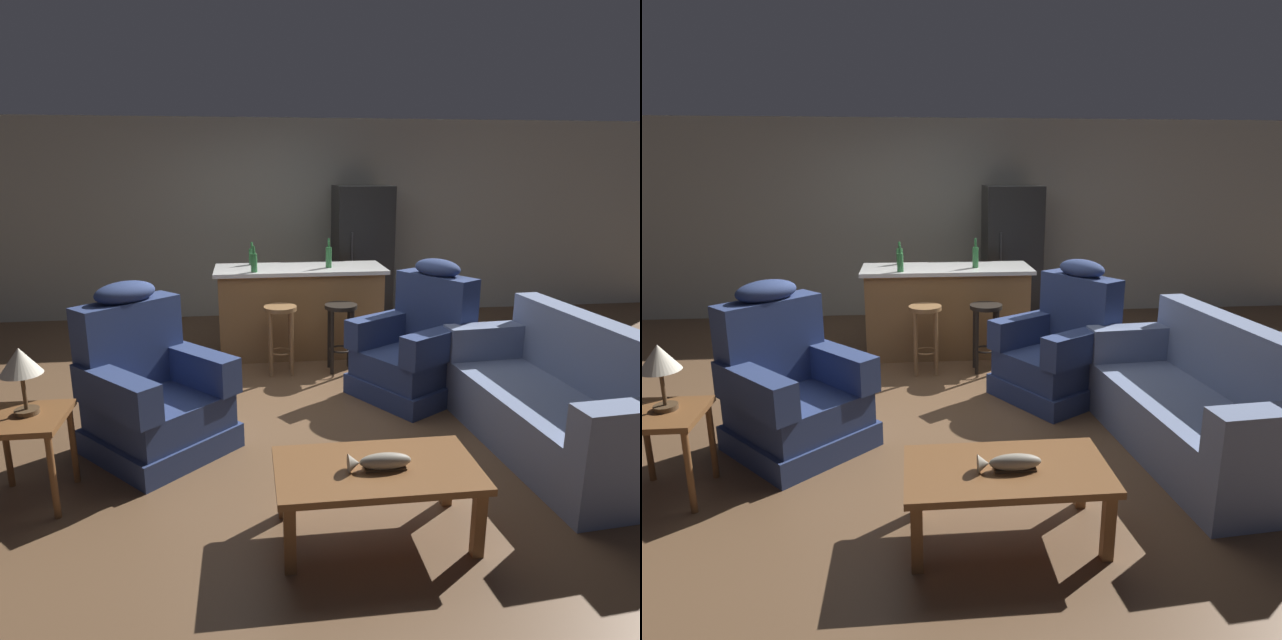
{
  "view_description": "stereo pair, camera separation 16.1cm",
  "coord_description": "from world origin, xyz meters",
  "views": [
    {
      "loc": [
        -0.55,
        -4.63,
        1.97
      ],
      "look_at": [
        0.03,
        -0.1,
        0.75
      ],
      "focal_mm": 32.0,
      "sensor_mm": 36.0,
      "label": 1
    },
    {
      "loc": [
        -0.39,
        -4.65,
        1.97
      ],
      "look_at": [
        0.03,
        -0.1,
        0.75
      ],
      "focal_mm": 32.0,
      "sensor_mm": 36.0,
      "label": 2
    }
  ],
  "objects": [
    {
      "name": "bottle_short_amber",
      "position": [
        -0.49,
        1.11,
        1.05
      ],
      "size": [
        0.07,
        0.07,
        0.26
      ],
      "color": "#2D6B38",
      "rests_on": "kitchen_island"
    },
    {
      "name": "coffee_table",
      "position": [
        0.1,
        -1.94,
        0.36
      ],
      "size": [
        1.1,
        0.6,
        0.42
      ],
      "color": "brown",
      "rests_on": "ground_plane"
    },
    {
      "name": "refrigerator",
      "position": [
        0.91,
        2.55,
        0.88
      ],
      "size": [
        0.7,
        0.69,
        1.76
      ],
      "color": "black",
      "rests_on": "ground_plane"
    },
    {
      "name": "end_table",
      "position": [
        -1.89,
        -1.35,
        0.46
      ],
      "size": [
        0.48,
        0.48,
        0.56
      ],
      "color": "brown",
      "rests_on": "ground_plane"
    },
    {
      "name": "fish_figurine",
      "position": [
        0.11,
        -1.97,
        0.46
      ],
      "size": [
        0.34,
        0.1,
        0.1
      ],
      "color": "#4C3823",
      "rests_on": "coffee_table"
    },
    {
      "name": "recliner_near_island",
      "position": [
        0.92,
        0.04,
        0.42
      ],
      "size": [
        1.16,
        1.16,
        1.2
      ],
      "rotation": [
        0.0,
        0.0,
        3.7
      ],
      "color": "navy",
      "rests_on": "ground_plane"
    },
    {
      "name": "back_wall",
      "position": [
        0.0,
        3.12,
        1.3
      ],
      "size": [
        12.0,
        0.05,
        2.6
      ],
      "color": "#B2B2A3",
      "rests_on": "ground_plane"
    },
    {
      "name": "recliner_near_lamp",
      "position": [
        -1.26,
        -0.72,
        0.42
      ],
      "size": [
        1.19,
        1.19,
        1.2
      ],
      "rotation": [
        0.0,
        0.0,
        -0.81
      ],
      "color": "navy",
      "rests_on": "ground_plane"
    },
    {
      "name": "bar_stool_right",
      "position": [
        0.34,
        0.72,
        0.47
      ],
      "size": [
        0.32,
        0.32,
        0.68
      ],
      "color": "black",
      "rests_on": "ground_plane"
    },
    {
      "name": "bottle_wine_dark",
      "position": [
        0.3,
        1.29,
        1.07
      ],
      "size": [
        0.06,
        0.06,
        0.31
      ],
      "color": "#2D6B38",
      "rests_on": "kitchen_island"
    },
    {
      "name": "couch",
      "position": [
        1.63,
        -1.09,
        0.34
      ],
      "size": [
        0.99,
        1.96,
        0.94
      ],
      "rotation": [
        0.0,
        0.0,
        3.22
      ],
      "color": "#707FA3",
      "rests_on": "ground_plane"
    },
    {
      "name": "kitchen_island",
      "position": [
        0.0,
        1.35,
        0.48
      ],
      "size": [
        1.8,
        0.7,
        0.95
      ],
      "color": "olive",
      "rests_on": "ground_plane"
    },
    {
      "name": "bottle_tall_green",
      "position": [
        -0.5,
        1.59,
        1.04
      ],
      "size": [
        0.07,
        0.07,
        0.25
      ],
      "color": "#2D6B38",
      "rests_on": "kitchen_island"
    },
    {
      "name": "bar_stool_left",
      "position": [
        -0.25,
        0.72,
        0.47
      ],
      "size": [
        0.32,
        0.32,
        0.68
      ],
      "color": "olive",
      "rests_on": "ground_plane"
    },
    {
      "name": "table_lamp",
      "position": [
        -1.88,
        -1.31,
        0.87
      ],
      "size": [
        0.24,
        0.24,
        0.41
      ],
      "color": "#4C3823",
      "rests_on": "end_table"
    },
    {
      "name": "ground_plane",
      "position": [
        0.0,
        0.0,
        0.0
      ],
      "size": [
        12.0,
        12.0,
        0.0
      ],
      "color": "brown"
    }
  ]
}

